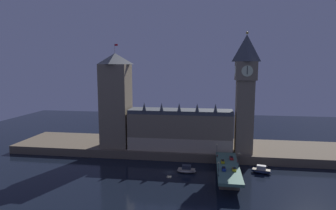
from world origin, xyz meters
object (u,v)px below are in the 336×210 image
(pedestrian_mid_walk, at_px, (237,162))
(boat_upstream, at_px, (186,170))
(car_southbound_lead, at_px, (234,169))
(pedestrian_far_rail, at_px, (218,156))
(boat_downstream, at_px, (261,170))
(street_lamp_far, at_px, (217,148))
(victoria_tower, at_px, (116,100))
(pedestrian_near_rail, at_px, (219,169))
(car_northbound_trail, at_px, (224,169))
(street_lamp_near, at_px, (219,167))
(street_lamp_mid, at_px, (239,158))
(clock_tower, at_px, (245,90))
(car_southbound_trail, at_px, (231,158))
(car_northbound_lead, at_px, (223,161))

(pedestrian_mid_walk, relative_size, boat_upstream, 0.17)
(car_southbound_lead, bearing_deg, pedestrian_far_rail, 111.52)
(pedestrian_mid_walk, xyz_separation_m, pedestrian_far_rail, (-9.87, 8.29, -0.06))
(boat_upstream, distance_m, boat_downstream, 40.47)
(pedestrian_mid_walk, xyz_separation_m, street_lamp_far, (-10.27, 10.33, 3.61))
(victoria_tower, xyz_separation_m, car_southbound_lead, (73.16, -41.34, -28.00))
(car_southbound_lead, bearing_deg, pedestrian_near_rail, -161.01)
(boat_downstream, bearing_deg, pedestrian_near_rail, -140.11)
(car_northbound_trail, relative_size, boat_upstream, 0.42)
(street_lamp_near, bearing_deg, pedestrian_near_rail, 86.24)
(pedestrian_near_rail, relative_size, street_lamp_near, 0.26)
(victoria_tower, distance_m, boat_downstream, 98.56)
(street_lamp_mid, relative_size, street_lamp_far, 0.98)
(clock_tower, xyz_separation_m, car_southbound_trail, (-8.57, -20.83, -35.64))
(car_northbound_trail, bearing_deg, car_northbound_lead, 90.00)
(car_northbound_lead, bearing_deg, street_lamp_near, -98.51)
(clock_tower, bearing_deg, victoria_tower, 177.44)
(pedestrian_mid_walk, bearing_deg, street_lamp_mid, -84.80)
(clock_tower, height_order, car_northbound_trail, clock_tower)
(pedestrian_far_rail, distance_m, boat_upstream, 19.17)
(pedestrian_mid_walk, xyz_separation_m, boat_upstream, (-26.58, 1.51, -6.55))
(car_southbound_lead, height_order, pedestrian_far_rail, pedestrian_far_rail)
(car_southbound_trail, distance_m, boat_upstream, 25.41)
(street_lamp_near, height_order, boat_upstream, street_lamp_near)
(clock_tower, relative_size, street_lamp_mid, 10.14)
(car_southbound_lead, height_order, car_southbound_trail, car_southbound_trail)
(car_southbound_lead, distance_m, street_lamp_near, 12.20)
(pedestrian_far_rail, relative_size, boat_downstream, 0.15)
(pedestrian_near_rail, relative_size, street_lamp_far, 0.24)
(pedestrian_far_rail, distance_m, street_lamp_mid, 16.71)
(boat_downstream, bearing_deg, victoria_tower, 164.77)
(clock_tower, height_order, victoria_tower, clock_tower)
(street_lamp_far, bearing_deg, car_northbound_lead, -74.42)
(victoria_tower, relative_size, pedestrian_near_rail, 37.66)
(street_lamp_mid, height_order, street_lamp_far, street_lamp_far)
(car_southbound_trail, bearing_deg, boat_upstream, -168.59)
(victoria_tower, relative_size, car_southbound_trail, 14.55)
(pedestrian_mid_walk, bearing_deg, street_lamp_far, 134.84)
(car_northbound_lead, xyz_separation_m, street_lamp_far, (-2.87, 10.28, 3.89))
(pedestrian_near_rail, bearing_deg, car_southbound_lead, 18.99)
(pedestrian_far_rail, relative_size, street_lamp_near, 0.25)
(car_southbound_trail, relative_size, boat_upstream, 0.43)
(pedestrian_near_rail, xyz_separation_m, boat_upstream, (-16.71, 14.54, -6.53))
(pedestrian_mid_walk, relative_size, pedestrian_far_rail, 1.06)
(pedestrian_mid_walk, xyz_separation_m, street_lamp_near, (-10.27, -19.11, 3.34))
(pedestrian_far_rail, height_order, boat_upstream, pedestrian_far_rail)
(car_northbound_lead, bearing_deg, pedestrian_far_rail, 106.66)
(car_southbound_trail, distance_m, boat_downstream, 17.23)
(pedestrian_near_rail, bearing_deg, pedestrian_far_rail, 90.00)
(car_southbound_lead, relative_size, pedestrian_near_rail, 2.46)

